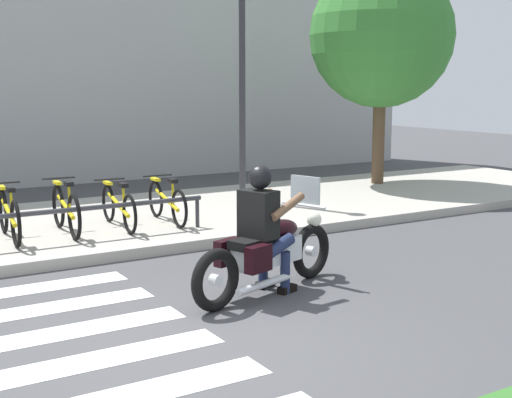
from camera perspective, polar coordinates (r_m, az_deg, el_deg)
The scene contains 15 objects.
ground_plane at distance 6.44m, azimuth -7.12°, elevation -11.72°, with size 48.00×48.00×0.00m, color #424244.
sidewalk at distance 11.24m, azimuth -18.24°, elevation -2.54°, with size 24.00×4.40×0.15m, color #A8A399.
crosswalk_stripe_2 at distance 6.15m, azimuth -15.28°, elevation -13.02°, with size 2.80×0.40×0.01m, color white.
crosswalk_stripe_3 at distance 6.87m, azimuth -17.18°, elevation -10.67°, with size 2.80×0.40×0.01m, color white.
crosswalk_stripe_4 at distance 7.61m, azimuth -18.70°, elevation -8.77°, with size 2.80×0.40×0.01m, color white.
crosswalk_stripe_5 at distance 8.36m, azimuth -19.93°, elevation -7.20°, with size 2.80×0.40×0.01m, color white.
motorcycle at distance 7.76m, azimuth 0.98°, elevation -4.37°, with size 2.23×0.94×1.25m.
rider at distance 7.63m, azimuth 0.60°, elevation -1.77°, with size 0.73×0.66×1.45m.
bicycle_3 at distance 10.29m, azimuth -19.47°, elevation -1.25°, with size 0.48×1.71×0.78m.
bicycle_4 at distance 10.47m, azimuth -15.22°, elevation -0.83°, with size 0.48×1.64×0.79m.
bicycle_5 at distance 10.72m, azimuth -11.14°, elevation -0.60°, with size 0.48×1.66×0.72m.
bicycle_6 at distance 11.01m, azimuth -7.26°, elevation -0.22°, with size 0.48×1.62×0.72m.
bike_rack at distance 9.74m, azimuth -18.80°, elevation -1.37°, with size 5.37×0.07×0.49m.
street_lamp at distance 12.91m, azimuth -1.14°, elevation 11.64°, with size 0.28×0.28×4.69m.
tree_near_rack at distance 15.40m, azimuth 10.17°, elevation 12.95°, with size 3.06×3.06×4.84m.
Camera 1 is at (-2.44, -5.49, 2.32)m, focal length 49.14 mm.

